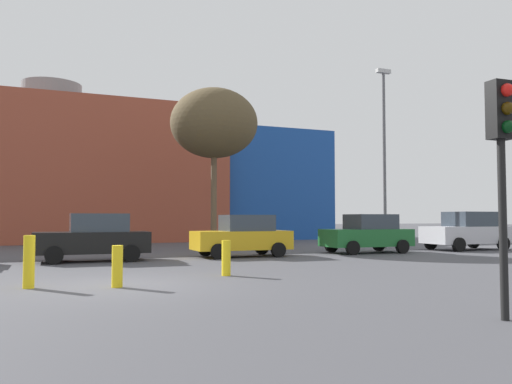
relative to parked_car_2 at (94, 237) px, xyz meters
name	(u,v)px	position (x,y,z in m)	size (l,w,h in m)	color
ground_plane	(121,285)	(0.05, -6.93, -0.84)	(200.00, 200.00, 0.00)	#47474C
building_backdrop	(50,178)	(-1.46, 19.27, 3.46)	(38.36, 13.66, 10.92)	#9E4733
parked_car_2	(94,237)	(0.00, 0.00, 0.00)	(3.90, 1.91, 1.69)	black
parked_car_3	(243,236)	(5.65, 0.00, -0.02)	(3.82, 1.88, 1.65)	gold
parked_car_4	(367,234)	(11.50, 0.00, 0.00)	(3.91, 1.92, 1.69)	#1E662D
parked_car_5	(467,231)	(17.20, 0.00, 0.07)	(4.22, 2.07, 1.83)	silver
traffic_light_near_right	(502,143)	(4.87, -13.28, 1.83)	(0.37, 0.37, 3.63)	black
bare_tree_0	(214,124)	(6.05, 5.15, 5.38)	(4.35, 4.35, 7.98)	brown
bollard_yellow_0	(226,258)	(2.90, -6.07, -0.37)	(0.24, 0.24, 0.94)	yellow
bollard_yellow_1	(29,262)	(-1.88, -6.77, -0.26)	(0.24, 0.24, 1.16)	yellow
bollard_yellow_2	(117,266)	(-0.07, -7.33, -0.38)	(0.24, 0.24, 0.93)	yellow
street_lamp	(384,147)	(14.28, 2.51, 4.28)	(0.80, 0.24, 9.16)	#59595E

